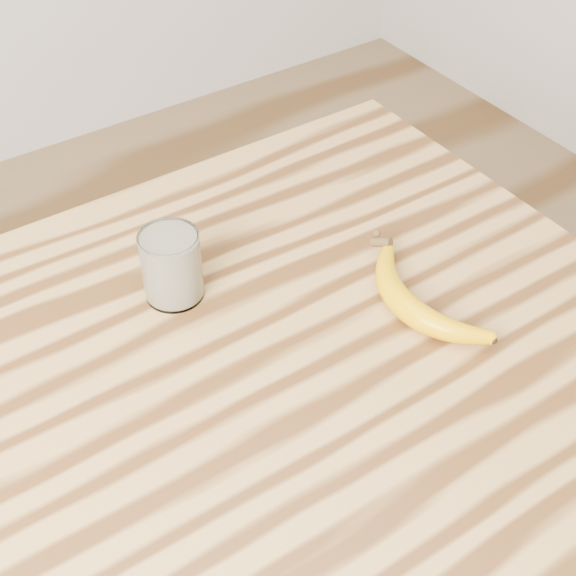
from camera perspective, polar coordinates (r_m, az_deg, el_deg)
room at (r=0.65m, az=-11.66°, el=18.24°), size 4.04×4.04×2.70m
table at (r=1.03m, az=-7.12°, el=-12.27°), size 1.20×0.80×0.90m
smoothie_glass at (r=1.02m, az=-8.28°, el=1.60°), size 0.08×0.08×0.10m
banana at (r=1.01m, az=8.37°, el=-1.37°), size 0.11×0.29×0.04m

